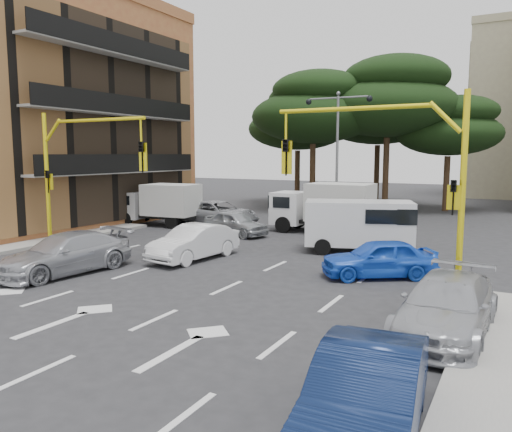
% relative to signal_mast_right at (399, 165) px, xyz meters
% --- Properties ---
extents(ground, '(120.00, 120.00, 0.00)m').
position_rel_signal_mast_right_xyz_m(ground, '(-6.80, -1.99, -3.88)').
color(ground, '#28282B').
rests_on(ground, ground).
extents(median_strip, '(1.40, 6.00, 0.15)m').
position_rel_signal_mast_right_xyz_m(median_strip, '(-6.80, 14.01, -3.81)').
color(median_strip, gray).
rests_on(median_strip, ground).
extents(apartment_orange, '(15.19, 16.15, 13.70)m').
position_rel_signal_mast_right_xyz_m(apartment_orange, '(-24.76, 6.01, 2.97)').
color(apartment_orange, '#9E5131').
rests_on(apartment_orange, ground).
extents(pine_left_near, '(9.15, 9.15, 10.23)m').
position_rel_signal_mast_right_xyz_m(pine_left_near, '(-10.75, 19.96, 3.72)').
color(pine_left_near, '#382616').
rests_on(pine_left_near, ground).
extents(pine_center, '(9.98, 9.98, 11.16)m').
position_rel_signal_mast_right_xyz_m(pine_center, '(-5.75, 21.96, 4.41)').
color(pine_center, '#382616').
rests_on(pine_center, ground).
extents(pine_left_far, '(8.32, 8.32, 9.30)m').
position_rel_signal_mast_right_xyz_m(pine_left_far, '(-13.75, 23.96, 3.03)').
color(pine_left_far, '#382616').
rests_on(pine_left_far, ground).
extents(pine_right, '(7.49, 7.49, 8.37)m').
position_rel_signal_mast_right_xyz_m(pine_right, '(-1.75, 23.96, 2.33)').
color(pine_right, '#382616').
rests_on(pine_right, ground).
extents(pine_back, '(9.15, 9.15, 10.23)m').
position_rel_signal_mast_right_xyz_m(pine_back, '(-7.75, 26.96, 3.72)').
color(pine_back, '#382616').
rests_on(pine_back, ground).
extents(signal_mast_right, '(5.79, 0.37, 6.00)m').
position_rel_signal_mast_right_xyz_m(signal_mast_right, '(0.00, 0.00, 0.00)').
color(signal_mast_right, yellow).
rests_on(signal_mast_right, ground).
extents(signal_mast_left, '(5.79, 0.37, 6.00)m').
position_rel_signal_mast_right_xyz_m(signal_mast_left, '(-13.61, 0.00, 0.00)').
color(signal_mast_left, yellow).
rests_on(signal_mast_left, ground).
extents(street_lamp_center, '(4.16, 0.36, 7.77)m').
position_rel_signal_mast_right_xyz_m(street_lamp_center, '(-6.80, 14.01, 1.54)').
color(street_lamp_center, slate).
rests_on(street_lamp_center, median_strip).
extents(car_white_hatch, '(1.90, 4.35, 1.39)m').
position_rel_signal_mast_right_xyz_m(car_white_hatch, '(-8.23, 1.07, -3.19)').
color(car_white_hatch, silver).
rests_on(car_white_hatch, ground).
extents(car_blue_compact, '(4.11, 3.46, 1.33)m').
position_rel_signal_mast_right_xyz_m(car_blue_compact, '(-0.94, 1.68, -3.22)').
color(car_blue_compact, blue).
rests_on(car_blue_compact, ground).
extents(car_silver_wagon, '(2.61, 5.12, 1.42)m').
position_rel_signal_mast_right_xyz_m(car_silver_wagon, '(-10.87, -3.04, -3.17)').
color(car_silver_wagon, '#A8AAB1').
rests_on(car_silver_wagon, ground).
extents(car_silver_cross_a, '(5.57, 3.24, 1.46)m').
position_rel_signal_mast_right_xyz_m(car_silver_cross_a, '(-12.52, 9.51, -3.16)').
color(car_silver_cross_a, '#9EA0A6').
rests_on(car_silver_cross_a, ground).
extents(car_silver_cross_b, '(3.99, 2.34, 1.27)m').
position_rel_signal_mast_right_xyz_m(car_silver_cross_b, '(-9.84, 7.01, -3.25)').
color(car_silver_cross_b, '#A4A7AC').
rests_on(car_silver_cross_b, ground).
extents(car_navy_parked, '(1.92, 4.38, 1.40)m').
position_rel_signal_mast_right_xyz_m(car_navy_parked, '(1.47, -8.24, -3.18)').
color(car_navy_parked, '#0C193D').
rests_on(car_navy_parked, ground).
extents(car_silver_parked, '(2.13, 4.80, 1.37)m').
position_rel_signal_mast_right_xyz_m(car_silver_parked, '(1.90, -3.01, -3.20)').
color(car_silver_parked, '#ADAFB6').
rests_on(car_silver_parked, ground).
extents(van_white, '(4.94, 3.44, 2.26)m').
position_rel_signal_mast_right_xyz_m(van_white, '(-2.89, 5.75, -2.75)').
color(van_white, silver).
rests_on(van_white, ground).
extents(box_truck_a, '(5.19, 2.58, 2.46)m').
position_rel_signal_mast_right_xyz_m(box_truck_a, '(-15.74, 8.01, -2.65)').
color(box_truck_a, silver).
rests_on(box_truck_a, ground).
extents(box_truck_b, '(5.48, 2.34, 2.69)m').
position_rel_signal_mast_right_xyz_m(box_truck_b, '(-6.14, 9.95, -2.54)').
color(box_truck_b, white).
rests_on(box_truck_b, ground).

